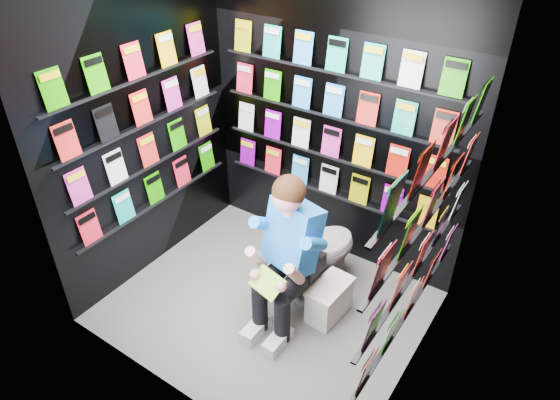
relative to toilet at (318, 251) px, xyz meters
The scene contains 13 objects.
floor 0.62m from the toilet, 113.95° to the right, with size 2.40×2.40×0.00m, color #5A5A58.
wall_back 1.10m from the toilet, 110.86° to the left, with size 2.40×0.04×2.60m, color black.
wall_front 1.75m from the toilet, 97.99° to the right, with size 2.40×0.04×2.60m, color black.
wall_left 1.75m from the toilet, 161.81° to the right, with size 0.04×2.00×2.60m, color black.
wall_right 1.44m from the toilet, 24.90° to the right, with size 0.04×2.00×2.60m, color black.
comics_back 1.09m from the toilet, 111.98° to the left, with size 2.10×0.06×1.37m, color red, non-canonical shape.
comics_left 1.73m from the toilet, 161.44° to the right, with size 0.06×1.70×1.37m, color red, non-canonical shape.
comics_right 1.42m from the toilet, 25.57° to the right, with size 0.06×1.70×1.37m, color red, non-canonical shape.
toilet is the anchor object (origin of this frame).
longbox 0.43m from the toilet, 43.74° to the right, with size 0.21×0.39×0.29m, color white.
longbox_lid 0.37m from the toilet, 43.74° to the right, with size 0.23×0.41×0.03m, color white.
reader 0.56m from the toilet, 90.00° to the right, with size 0.54×0.78×1.45m, color blue, non-canonical shape.
held_comic 0.76m from the toilet, 90.00° to the right, with size 0.26×0.01×0.18m, color green.
Camera 1 is at (1.75, -2.39, 3.04)m, focal length 32.00 mm.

